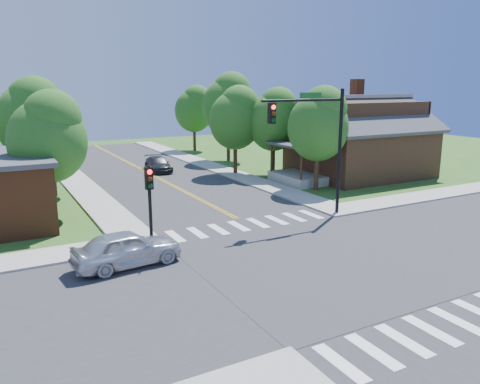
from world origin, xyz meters
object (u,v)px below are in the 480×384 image
signal_pole_nw (150,190)px  car_silver (127,249)px  house_ne (360,136)px  car_dgrey (158,165)px  signal_mast_ne (317,133)px

signal_pole_nw → car_silver: signal_pole_nw is taller
signal_pole_nw → house_ne: house_ne is taller
car_silver → signal_pole_nw: bearing=-45.6°
car_dgrey → signal_mast_ne: bearing=-76.3°
signal_mast_ne → car_dgrey: size_ratio=1.63×
signal_mast_ne → car_silver: (-11.24, -2.09, -4.09)m
signal_mast_ne → house_ne: bearing=37.7°
car_silver → house_ne: bearing=-70.3°
signal_mast_ne → car_silver: size_ratio=1.55×
house_ne → car_silver: 25.00m
house_ne → car_silver: size_ratio=2.82×
car_silver → car_dgrey: car_silver is taller
signal_mast_ne → signal_pole_nw: size_ratio=1.89×
signal_mast_ne → car_silver: signal_mast_ne is taller
signal_pole_nw → house_ne: bearing=22.7°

